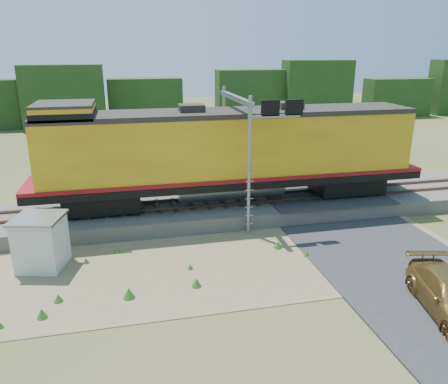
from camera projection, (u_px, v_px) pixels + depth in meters
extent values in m
plane|color=#475123|center=(232.00, 265.00, 19.11)|extent=(140.00, 140.00, 0.00)
cube|color=slate|center=(206.00, 210.00, 24.55)|extent=(70.00, 5.00, 0.80)
cube|color=brown|center=(209.00, 206.00, 23.73)|extent=(70.00, 0.10, 0.16)
cube|color=brown|center=(204.00, 198.00, 25.06)|extent=(70.00, 0.10, 0.16)
cube|color=#8C7754|center=(185.00, 264.00, 19.15)|extent=(26.00, 8.00, 0.03)
cube|color=#38383A|center=(322.00, 194.00, 25.88)|extent=(7.00, 5.20, 0.06)
cube|color=#38383A|center=(249.00, 149.00, 40.95)|extent=(7.00, 24.00, 0.08)
cube|color=#1C3C15|center=(158.00, 99.00, 53.31)|extent=(36.00, 3.00, 6.50)
cube|color=#1C3C15|center=(442.00, 94.00, 61.77)|extent=(50.00, 3.00, 6.00)
cube|color=black|center=(102.00, 200.00, 23.05)|extent=(3.89, 2.48, 0.97)
cube|color=black|center=(346.00, 183.00, 25.99)|extent=(3.89, 2.48, 0.97)
cube|color=black|center=(231.00, 179.00, 24.31)|extent=(21.61, 3.24, 0.39)
cylinder|color=gray|center=(231.00, 188.00, 24.47)|extent=(5.94, 1.30, 1.30)
cube|color=gold|center=(232.00, 146.00, 23.73)|extent=(19.99, 3.13, 3.35)
cube|color=maroon|center=(231.00, 173.00, 24.21)|extent=(21.61, 3.30, 0.19)
cube|color=#28231E|center=(232.00, 113.00, 23.16)|extent=(19.99, 3.19, 0.26)
cube|color=gold|center=(65.00, 113.00, 21.32)|extent=(2.81, 3.13, 0.76)
cube|color=#28231E|center=(64.00, 104.00, 21.19)|extent=(2.81, 3.19, 0.13)
cube|color=black|center=(65.00, 114.00, 21.34)|extent=(2.86, 3.19, 0.38)
cube|color=maroon|center=(36.00, 163.00, 21.74)|extent=(0.11, 2.16, 1.30)
cube|color=#28231E|center=(191.00, 109.00, 22.63)|extent=(1.30, 1.08, 0.49)
cube|color=#28231E|center=(290.00, 106.00, 23.76)|extent=(1.30, 1.08, 0.49)
cube|color=silver|center=(41.00, 243.00, 18.64)|extent=(2.17, 2.17, 2.23)
cube|color=gray|center=(38.00, 218.00, 18.28)|extent=(2.38, 2.38, 0.11)
cylinder|color=gray|center=(249.00, 168.00, 21.34)|extent=(0.18, 0.18, 6.95)
cylinder|color=gray|center=(224.00, 145.00, 26.52)|extent=(0.18, 0.18, 6.95)
cube|color=gray|center=(236.00, 98.00, 22.97)|extent=(0.25, 6.20, 0.25)
cube|color=gray|center=(274.00, 116.00, 20.81)|extent=(2.58, 0.15, 0.15)
cube|color=black|center=(270.00, 108.00, 20.64)|extent=(0.89, 0.15, 0.75)
cube|color=black|center=(294.00, 107.00, 20.89)|extent=(0.89, 0.15, 0.75)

